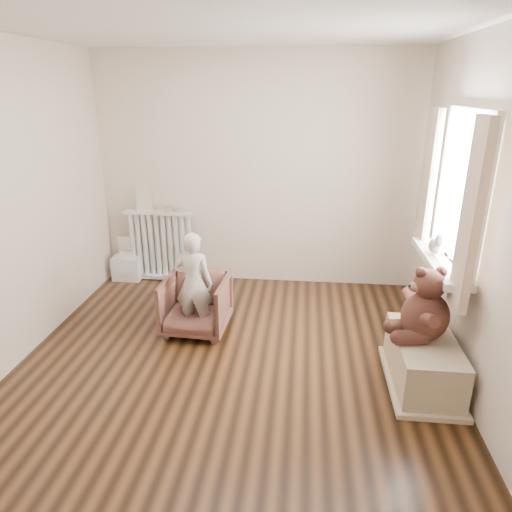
# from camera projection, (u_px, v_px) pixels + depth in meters

# --- Properties ---
(floor) EXTENTS (3.60, 3.60, 0.01)m
(floor) POSITION_uv_depth(u_px,v_px,m) (233.00, 361.00, 3.89)
(floor) COLOR black
(floor) RESTS_ON ground
(ceiling) EXTENTS (3.60, 3.60, 0.01)m
(ceiling) POSITION_uv_depth(u_px,v_px,m) (226.00, 22.00, 2.99)
(ceiling) COLOR white
(ceiling) RESTS_ON ground
(back_wall) EXTENTS (3.60, 0.02, 2.60)m
(back_wall) POSITION_uv_depth(u_px,v_px,m) (256.00, 173.00, 5.12)
(back_wall) COLOR beige
(back_wall) RESTS_ON ground
(front_wall) EXTENTS (3.60, 0.02, 2.60)m
(front_wall) POSITION_uv_depth(u_px,v_px,m) (155.00, 333.00, 1.76)
(front_wall) COLOR beige
(front_wall) RESTS_ON ground
(left_wall) EXTENTS (0.02, 3.60, 2.60)m
(left_wall) POSITION_uv_depth(u_px,v_px,m) (7.00, 207.00, 3.63)
(left_wall) COLOR beige
(left_wall) RESTS_ON ground
(right_wall) EXTENTS (0.02, 3.60, 2.60)m
(right_wall) POSITION_uv_depth(u_px,v_px,m) (478.00, 221.00, 3.26)
(right_wall) COLOR beige
(right_wall) RESTS_ON ground
(window) EXTENTS (0.03, 0.90, 1.10)m
(window) POSITION_uv_depth(u_px,v_px,m) (462.00, 191.00, 3.49)
(window) COLOR white
(window) RESTS_ON right_wall
(window_sill) EXTENTS (0.22, 1.10, 0.06)m
(window_sill) POSITION_uv_depth(u_px,v_px,m) (440.00, 261.00, 3.70)
(window_sill) COLOR silver
(window_sill) RESTS_ON right_wall
(curtain_left) EXTENTS (0.06, 0.26, 1.30)m
(curtain_left) POSITION_uv_depth(u_px,v_px,m) (471.00, 218.00, 2.99)
(curtain_left) COLOR beige
(curtain_left) RESTS_ON right_wall
(curtain_right) EXTENTS (0.06, 0.26, 1.30)m
(curtain_right) POSITION_uv_depth(u_px,v_px,m) (428.00, 184.00, 4.06)
(curtain_right) COLOR beige
(curtain_right) RESTS_ON right_wall
(radiator) EXTENTS (0.81, 0.15, 0.85)m
(radiator) POSITION_uv_depth(u_px,v_px,m) (161.00, 249.00, 5.44)
(radiator) COLOR silver
(radiator) RESTS_ON floor
(paper_doll) EXTENTS (0.18, 0.02, 0.30)m
(paper_doll) POSITION_uv_depth(u_px,v_px,m) (144.00, 198.00, 5.24)
(paper_doll) COLOR beige
(paper_doll) RESTS_ON radiator
(tin_a) EXTENTS (0.10, 0.10, 0.06)m
(tin_a) POSITION_uv_depth(u_px,v_px,m) (169.00, 209.00, 5.26)
(tin_a) COLOR #A59E8C
(tin_a) RESTS_ON radiator
(tin_b) EXTENTS (0.09, 0.09, 0.05)m
(tin_b) POSITION_uv_depth(u_px,v_px,m) (178.00, 210.00, 5.25)
(tin_b) COLOR #A59E8C
(tin_b) RESTS_ON radiator
(toy_vanity) EXTENTS (0.33, 0.24, 0.52)m
(toy_vanity) POSITION_uv_depth(u_px,v_px,m) (127.00, 257.00, 5.50)
(toy_vanity) COLOR silver
(toy_vanity) RESTS_ON floor
(armchair) EXTENTS (0.62, 0.63, 0.55)m
(armchair) POSITION_uv_depth(u_px,v_px,m) (196.00, 304.00, 4.30)
(armchair) COLOR brown
(armchair) RESTS_ON floor
(child) EXTENTS (0.37, 0.25, 0.98)m
(child) POSITION_uv_depth(u_px,v_px,m) (194.00, 283.00, 4.17)
(child) COLOR beige
(child) RESTS_ON armchair
(toy_bench) EXTENTS (0.45, 0.85, 0.40)m
(toy_bench) POSITION_uv_depth(u_px,v_px,m) (423.00, 361.00, 3.54)
(toy_bench) COLOR #C1B390
(toy_bench) RESTS_ON floor
(teddy_bear) EXTENTS (0.52, 0.43, 0.57)m
(teddy_bear) POSITION_uv_depth(u_px,v_px,m) (427.00, 305.00, 3.40)
(teddy_bear) COLOR black
(teddy_bear) RESTS_ON toy_bench
(plush_cat) EXTENTS (0.17, 0.25, 0.20)m
(plush_cat) POSITION_uv_depth(u_px,v_px,m) (438.00, 243.00, 3.73)
(plush_cat) COLOR gray
(plush_cat) RESTS_ON window_sill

